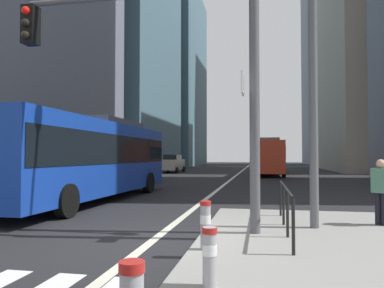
{
  "coord_description": "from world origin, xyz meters",
  "views": [
    {
      "loc": [
        2.28,
        -7.6,
        1.81
      ],
      "look_at": [
        -6.52,
        38.98,
        3.35
      ],
      "focal_mm": 34.29,
      "sensor_mm": 36.0,
      "label": 1
    }
  ],
  "objects_px": {
    "city_bus_blue_oncoming": "(90,155)",
    "bollard_left": "(210,253)",
    "street_lamp_post": "(312,8)",
    "city_bus_red_receding": "(269,156)",
    "car_receding_near": "(272,163)",
    "traffic_signal_gantry": "(170,56)",
    "sedan_white_oncoming": "(40,175)",
    "bollard_right": "(206,222)",
    "car_oncoming_mid": "(172,163)",
    "pedestrian_walking": "(381,189)"
  },
  "relations": [
    {
      "from": "sedan_white_oncoming",
      "to": "city_bus_red_receding",
      "type": "relative_size",
      "value": 0.37
    },
    {
      "from": "city_bus_blue_oncoming",
      "to": "sedan_white_oncoming",
      "type": "distance_m",
      "value": 3.0
    },
    {
      "from": "car_receding_near",
      "to": "bollard_left",
      "type": "distance_m",
      "value": 41.78
    },
    {
      "from": "city_bus_red_receding",
      "to": "bollard_left",
      "type": "relative_size",
      "value": 15.62
    },
    {
      "from": "city_bus_red_receding",
      "to": "bollard_left",
      "type": "xyz_separation_m",
      "value": [
        -1.38,
        -31.26,
        -1.27
      ]
    },
    {
      "from": "car_receding_near",
      "to": "street_lamp_post",
      "type": "relative_size",
      "value": 0.52
    },
    {
      "from": "car_oncoming_mid",
      "to": "street_lamp_post",
      "type": "relative_size",
      "value": 0.57
    },
    {
      "from": "car_receding_near",
      "to": "bollard_left",
      "type": "xyz_separation_m",
      "value": [
        -1.99,
        -41.73,
        -0.42
      ]
    },
    {
      "from": "car_receding_near",
      "to": "bollard_right",
      "type": "distance_m",
      "value": 39.98
    },
    {
      "from": "car_oncoming_mid",
      "to": "city_bus_blue_oncoming",
      "type": "bearing_deg",
      "value": -83.57
    },
    {
      "from": "car_oncoming_mid",
      "to": "car_receding_near",
      "type": "xyz_separation_m",
      "value": [
        10.88,
        7.47,
        -0.0
      ]
    },
    {
      "from": "city_bus_blue_oncoming",
      "to": "car_oncoming_mid",
      "type": "height_order",
      "value": "city_bus_blue_oncoming"
    },
    {
      "from": "sedan_white_oncoming",
      "to": "pedestrian_walking",
      "type": "relative_size",
      "value": 2.77
    },
    {
      "from": "car_receding_near",
      "to": "sedan_white_oncoming",
      "type": "bearing_deg",
      "value": -108.63
    },
    {
      "from": "car_receding_near",
      "to": "street_lamp_post",
      "type": "xyz_separation_m",
      "value": [
        -0.14,
        -37.5,
        4.29
      ]
    },
    {
      "from": "car_receding_near",
      "to": "car_oncoming_mid",
      "type": "bearing_deg",
      "value": -145.51
    },
    {
      "from": "city_bus_blue_oncoming",
      "to": "bollard_left",
      "type": "bearing_deg",
      "value": -55.95
    },
    {
      "from": "sedan_white_oncoming",
      "to": "traffic_signal_gantry",
      "type": "relative_size",
      "value": 0.73
    },
    {
      "from": "traffic_signal_gantry",
      "to": "pedestrian_walking",
      "type": "bearing_deg",
      "value": 17.11
    },
    {
      "from": "city_bus_red_receding",
      "to": "car_receding_near",
      "type": "bearing_deg",
      "value": 86.66
    },
    {
      "from": "city_bus_blue_oncoming",
      "to": "pedestrian_walking",
      "type": "xyz_separation_m",
      "value": [
        9.52,
        -4.07,
        -0.82
      ]
    },
    {
      "from": "city_bus_blue_oncoming",
      "to": "sedan_white_oncoming",
      "type": "xyz_separation_m",
      "value": [
        -2.75,
        0.84,
        -0.85
      ]
    },
    {
      "from": "city_bus_blue_oncoming",
      "to": "sedan_white_oncoming",
      "type": "relative_size",
      "value": 2.66
    },
    {
      "from": "bollard_right",
      "to": "sedan_white_oncoming",
      "type": "bearing_deg",
      "value": 136.75
    },
    {
      "from": "sedan_white_oncoming",
      "to": "bollard_right",
      "type": "distance_m",
      "value": 11.62
    },
    {
      "from": "sedan_white_oncoming",
      "to": "city_bus_red_receding",
      "type": "distance_m",
      "value": 23.78
    },
    {
      "from": "street_lamp_post",
      "to": "sedan_white_oncoming",
      "type": "bearing_deg",
      "value": 152.49
    },
    {
      "from": "sedan_white_oncoming",
      "to": "car_oncoming_mid",
      "type": "bearing_deg",
      "value": 90.24
    },
    {
      "from": "city_bus_red_receding",
      "to": "street_lamp_post",
      "type": "distance_m",
      "value": 27.25
    },
    {
      "from": "sedan_white_oncoming",
      "to": "street_lamp_post",
      "type": "height_order",
      "value": "street_lamp_post"
    },
    {
      "from": "city_bus_blue_oncoming",
      "to": "traffic_signal_gantry",
      "type": "xyz_separation_m",
      "value": [
        4.67,
        -5.56,
        2.25
      ]
    },
    {
      "from": "car_oncoming_mid",
      "to": "bollard_right",
      "type": "bearing_deg",
      "value": -75.21
    },
    {
      "from": "sedan_white_oncoming",
      "to": "traffic_signal_gantry",
      "type": "xyz_separation_m",
      "value": [
        7.42,
        -6.4,
        3.1
      ]
    },
    {
      "from": "city_bus_blue_oncoming",
      "to": "bollard_right",
      "type": "distance_m",
      "value": 9.2
    },
    {
      "from": "street_lamp_post",
      "to": "city_bus_red_receding",
      "type": "bearing_deg",
      "value": 91.01
    },
    {
      "from": "city_bus_blue_oncoming",
      "to": "pedestrian_walking",
      "type": "distance_m",
      "value": 10.38
    },
    {
      "from": "sedan_white_oncoming",
      "to": "bollard_left",
      "type": "xyz_separation_m",
      "value": [
        8.79,
        -9.78,
        -0.42
      ]
    },
    {
      "from": "street_lamp_post",
      "to": "bollard_right",
      "type": "relative_size",
      "value": 9.34
    },
    {
      "from": "city_bus_red_receding",
      "to": "bollard_right",
      "type": "height_order",
      "value": "city_bus_red_receding"
    },
    {
      "from": "car_receding_near",
      "to": "bollard_left",
      "type": "bearing_deg",
      "value": -92.73
    },
    {
      "from": "street_lamp_post",
      "to": "bollard_right",
      "type": "distance_m",
      "value": 5.68
    },
    {
      "from": "sedan_white_oncoming",
      "to": "car_oncoming_mid",
      "type": "distance_m",
      "value": 24.48
    },
    {
      "from": "street_lamp_post",
      "to": "bollard_left",
      "type": "relative_size",
      "value": 10.65
    },
    {
      "from": "city_bus_red_receding",
      "to": "bollard_left",
      "type": "bearing_deg",
      "value": -92.53
    },
    {
      "from": "car_oncoming_mid",
      "to": "pedestrian_walking",
      "type": "distance_m",
      "value": 31.89
    },
    {
      "from": "city_bus_blue_oncoming",
      "to": "street_lamp_post",
      "type": "distance_m",
      "value": 9.81
    },
    {
      "from": "car_receding_near",
      "to": "street_lamp_post",
      "type": "distance_m",
      "value": 37.74
    },
    {
      "from": "bollard_left",
      "to": "pedestrian_walking",
      "type": "height_order",
      "value": "pedestrian_walking"
    },
    {
      "from": "car_receding_near",
      "to": "city_bus_blue_oncoming",
      "type": "bearing_deg",
      "value": -103.75
    },
    {
      "from": "city_bus_red_receding",
      "to": "car_receding_near",
      "type": "relative_size",
      "value": 2.8
    }
  ]
}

